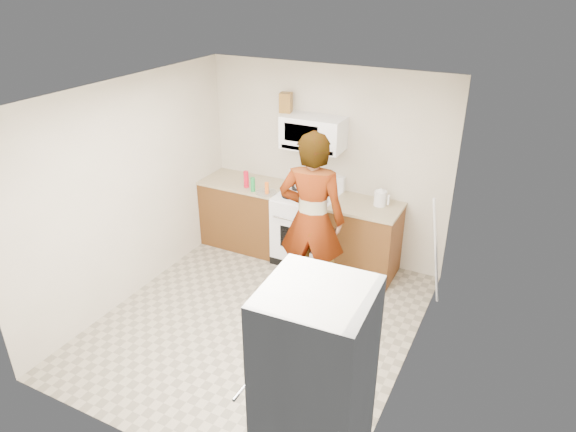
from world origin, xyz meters
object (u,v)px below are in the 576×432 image
Objects in this scene: person at (312,220)px; fridge at (314,393)px; microwave at (313,133)px; saucepan at (302,183)px; gas_range at (307,226)px; kettle at (380,198)px.

fridge is (1.00, -2.16, -0.16)m from person.
person reaches higher than microwave.
microwave is 1.22m from person.
person is at bearing -59.18° from saucepan.
person is 1.08m from saucepan.
gas_range is at bearing -73.64° from person.
gas_range is 0.56m from saucepan.
saucepan is (-0.14, 0.13, 0.53)m from gas_range.
gas_range is 1.22m from microwave.
kettle is 1.05m from saucepan.
person is at bearing -62.57° from gas_range.
gas_range is 1.06m from kettle.
saucepan is (-1.55, 3.08, 0.16)m from fridge.
person is 1.19× the size of fridge.
gas_range is 1.49× the size of microwave.
fridge reaches higher than gas_range.
gas_range is at bearing -90.00° from microwave.
gas_range is 1.04m from person.
gas_range is at bearing 112.97° from fridge.
microwave is 0.45× the size of fridge.
gas_range is 0.56× the size of person.
person reaches higher than gas_range.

